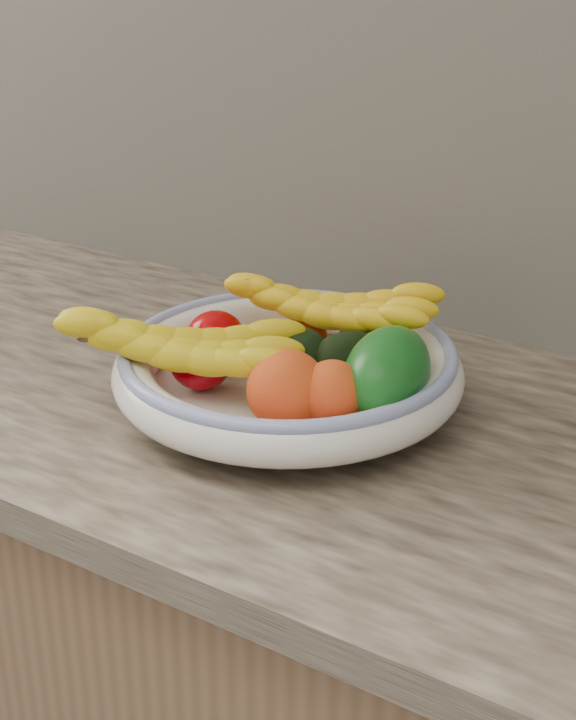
# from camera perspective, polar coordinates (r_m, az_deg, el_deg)

# --- Properties ---
(kitchen_counter) EXTENTS (2.44, 0.66, 1.40)m
(kitchen_counter) POSITION_cam_1_polar(r_m,az_deg,el_deg) (1.40, 0.59, -18.43)
(kitchen_counter) COLOR brown
(kitchen_counter) RESTS_ON ground
(fruit_bowl) EXTENTS (0.39, 0.39, 0.08)m
(fruit_bowl) POSITION_cam_1_polar(r_m,az_deg,el_deg) (1.11, -0.00, -0.54)
(fruit_bowl) COLOR white
(fruit_bowl) RESTS_ON kitchen_counter
(clementine_back_left) EXTENTS (0.06, 0.06, 0.05)m
(clementine_back_left) POSITION_cam_1_polar(r_m,az_deg,el_deg) (1.19, 0.97, 1.45)
(clementine_back_left) COLOR #DF5304
(clementine_back_left) RESTS_ON fruit_bowl
(clementine_back_right) EXTENTS (0.06, 0.06, 0.05)m
(clementine_back_right) POSITION_cam_1_polar(r_m,az_deg,el_deg) (1.18, 4.16, 1.17)
(clementine_back_right) COLOR #E54C04
(clementine_back_right) RESTS_ON fruit_bowl
(tomato_left) EXTENTS (0.09, 0.09, 0.06)m
(tomato_left) POSITION_cam_1_polar(r_m,az_deg,el_deg) (1.17, -4.13, 1.29)
(tomato_left) COLOR #B00002
(tomato_left) RESTS_ON fruit_bowl
(tomato_near_left) EXTENTS (0.09, 0.09, 0.06)m
(tomato_near_left) POSITION_cam_1_polar(r_m,az_deg,el_deg) (1.11, -4.99, -0.08)
(tomato_near_left) COLOR #B3000C
(tomato_near_left) RESTS_ON fruit_bowl
(avocado_center) EXTENTS (0.08, 0.10, 0.06)m
(avocado_center) POSITION_cam_1_polar(r_m,az_deg,el_deg) (1.10, 0.71, 0.11)
(avocado_center) COLOR black
(avocado_center) RESTS_ON fruit_bowl
(avocado_right) EXTENTS (0.10, 0.11, 0.06)m
(avocado_right) POSITION_cam_1_polar(r_m,az_deg,el_deg) (1.10, 3.41, 0.03)
(avocado_right) COLOR black
(avocado_right) RESTS_ON fruit_bowl
(green_mango) EXTENTS (0.14, 0.15, 0.12)m
(green_mango) POSITION_cam_1_polar(r_m,az_deg,el_deg) (1.05, 5.64, -0.74)
(green_mango) COLOR #0F5415
(green_mango) RESTS_ON fruit_bowl
(peach_front) EXTENTS (0.09, 0.09, 0.08)m
(peach_front) POSITION_cam_1_polar(r_m,az_deg,el_deg) (1.03, -0.06, -1.72)
(peach_front) COLOR orange
(peach_front) RESTS_ON fruit_bowl
(peach_right) EXTENTS (0.09, 0.09, 0.07)m
(peach_right) POSITION_cam_1_polar(r_m,az_deg,el_deg) (1.02, 2.55, -1.88)
(peach_right) COLOR orange
(peach_right) RESTS_ON fruit_bowl
(banana_bunch_back) EXTENTS (0.29, 0.16, 0.08)m
(banana_bunch_back) POSITION_cam_1_polar(r_m,az_deg,el_deg) (1.16, 2.29, 2.66)
(banana_bunch_back) COLOR yellow
(banana_bunch_back) RESTS_ON fruit_bowl
(banana_bunch_front) EXTENTS (0.30, 0.23, 0.08)m
(banana_bunch_front) POSITION_cam_1_polar(r_m,az_deg,el_deg) (1.08, -6.20, 0.42)
(banana_bunch_front) COLOR yellow
(banana_bunch_front) RESTS_ON fruit_bowl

